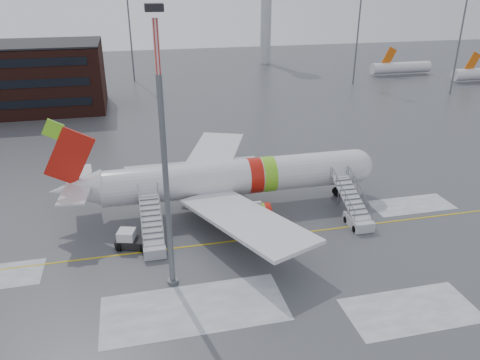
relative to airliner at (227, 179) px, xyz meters
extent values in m
plane|color=#494C4F|center=(0.00, -6.21, -3.42)|extent=(260.00, 260.00, 0.00)
cylinder|color=silver|center=(0.95, 0.00, 0.08)|extent=(28.00, 3.80, 3.80)
sphere|color=silver|center=(14.95, 0.00, 0.08)|extent=(3.80, 3.80, 3.80)
cube|color=black|center=(16.00, 0.00, 0.58)|extent=(1.09, 1.60, 0.97)
cone|color=silver|center=(-15.45, 0.00, 0.33)|extent=(5.20, 3.72, 3.72)
cube|color=#B9180E|center=(-15.55, 0.00, 3.88)|extent=(5.27, 0.30, 6.09)
cube|color=#7ED221|center=(-16.65, 0.00, 6.68)|extent=(2.16, 0.26, 2.16)
cube|color=silver|center=(-15.25, 2.60, 0.98)|extent=(3.07, 4.85, 0.18)
cube|color=silver|center=(-15.25, -2.60, 0.98)|extent=(3.07, 4.85, 0.18)
cube|color=silver|center=(-0.05, 8.50, -0.52)|extent=(10.72, 15.97, 1.13)
cube|color=silver|center=(-0.05, -8.50, -0.52)|extent=(10.72, 15.97, 1.13)
cylinder|color=silver|center=(1.45, 5.20, -1.87)|extent=(3.40, 2.10, 2.10)
cylinder|color=silver|center=(1.45, -5.20, -1.87)|extent=(3.40, 2.10, 2.10)
cylinder|color=#595B60|center=(12.95, 0.00, -2.52)|extent=(0.20, 0.20, 1.80)
cylinder|color=black|center=(12.95, 0.00, -2.97)|extent=(0.90, 0.56, 0.90)
cylinder|color=black|center=(0.45, 2.40, -2.97)|extent=(0.90, 0.56, 0.90)
cylinder|color=black|center=(0.45, -2.40, -2.97)|extent=(0.90, 0.56, 0.90)
cube|color=#B9BCC1|center=(12.03, -7.30, -2.87)|extent=(2.00, 3.20, 1.00)
cube|color=#B9BCC1|center=(12.03, -5.20, -1.19)|extent=(1.90, 5.87, 2.52)
cube|color=#B9BCC1|center=(12.03, -1.90, -0.02)|extent=(1.90, 1.40, 0.15)
cylinder|color=#595B60|center=(12.03, -2.30, -1.72)|extent=(0.16, 0.16, 3.40)
cylinder|color=black|center=(11.13, -8.30, -3.07)|extent=(0.25, 0.70, 0.70)
cylinder|color=black|center=(12.93, -6.30, -3.07)|extent=(0.25, 0.70, 0.70)
cube|color=#A9ABB0|center=(-8.43, -7.30, -2.87)|extent=(2.00, 3.20, 1.00)
cube|color=#A9ABB0|center=(-8.43, -5.20, -1.19)|extent=(1.90, 5.87, 2.52)
cube|color=#A9ABB0|center=(-8.43, -1.90, -0.02)|extent=(1.90, 1.40, 0.15)
cylinder|color=#595B60|center=(-8.43, -2.30, -1.72)|extent=(0.16, 0.16, 3.40)
cylinder|color=black|center=(-9.33, -8.30, -3.07)|extent=(0.25, 0.70, 0.70)
cylinder|color=black|center=(-7.53, -6.30, -3.07)|extent=(0.25, 0.70, 0.70)
cube|color=black|center=(-10.30, -6.07, -2.93)|extent=(3.37, 2.42, 0.76)
cube|color=silver|center=(-10.82, -5.91, -2.17)|extent=(1.89, 1.89, 0.97)
cube|color=black|center=(-10.82, -5.91, -1.80)|extent=(1.65, 1.72, 0.16)
cylinder|color=black|center=(-11.55, -6.48, -3.04)|extent=(0.53, 0.82, 0.76)
cylinder|color=black|center=(-9.48, -7.11, -3.04)|extent=(0.53, 0.82, 0.76)
cylinder|color=black|center=(-11.12, -5.03, -3.04)|extent=(0.53, 0.82, 0.76)
cylinder|color=black|center=(-9.04, -5.66, -3.04)|extent=(0.53, 0.82, 0.76)
cylinder|color=#595B60|center=(-7.26, -12.52, 5.16)|extent=(0.44, 0.44, 17.16)
cylinder|color=#CC7272|center=(-7.26, -12.52, 15.46)|extent=(0.40, 0.40, 3.86)
cube|color=black|center=(-7.26, -12.52, 18.04)|extent=(1.20, 1.20, 0.50)
cylinder|color=#595B60|center=(-7.26, -12.52, -3.27)|extent=(0.90, 0.90, 0.30)
cylinder|color=#B2B5BA|center=(30.00, 88.79, 10.58)|extent=(3.00, 3.00, 28.00)
cylinder|color=#595B60|center=(42.00, 55.79, 6.18)|extent=(0.36, 0.36, 19.20)
cylinder|color=#595B60|center=(-8.00, 71.79, 6.18)|extent=(0.36, 0.36, 19.20)
cylinder|color=#595B60|center=(58.00, 41.79, 6.18)|extent=(0.36, 0.36, 19.20)
camera|label=1|loc=(-9.25, -45.04, 19.87)|focal=35.00mm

